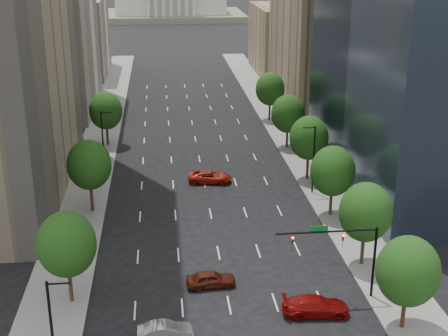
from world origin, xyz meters
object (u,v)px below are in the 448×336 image
object	(u,v)px
traffic_signal	(348,247)
car_red_far	(210,177)
car_silver	(165,331)
car_red_near	(316,306)
car_maroon	(211,279)

from	to	relation	value
traffic_signal	car_red_far	bearing A→B (deg)	107.91
car_silver	car_red_far	world-z (taller)	car_red_far
traffic_signal	car_red_far	size ratio (longest dim) A/B	1.59
traffic_signal	car_red_near	distance (m)	5.85
car_red_near	car_maroon	bearing A→B (deg)	61.86
car_maroon	car_silver	distance (m)	8.98
car_red_far	traffic_signal	bearing A→B (deg)	-154.19
car_maroon	car_silver	bearing A→B (deg)	146.64
traffic_signal	car_maroon	bearing A→B (deg)	164.29
car_maroon	traffic_signal	bearing A→B (deg)	-109.87
traffic_signal	car_silver	size ratio (longest dim) A/B	2.03
car_maroon	car_silver	xyz separation A→B (m)	(-4.38, -7.84, -0.05)
car_red_far	car_silver	bearing A→B (deg)	177.31
car_silver	car_red_far	xyz separation A→B (m)	(6.49, 34.71, 0.06)
car_red_near	car_silver	distance (m)	13.21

